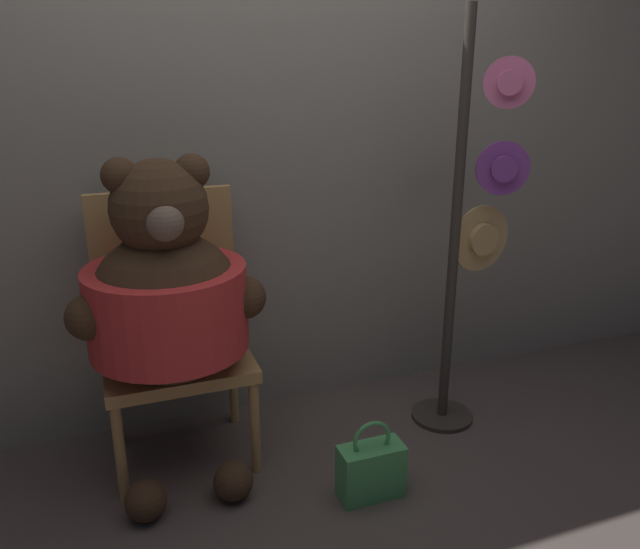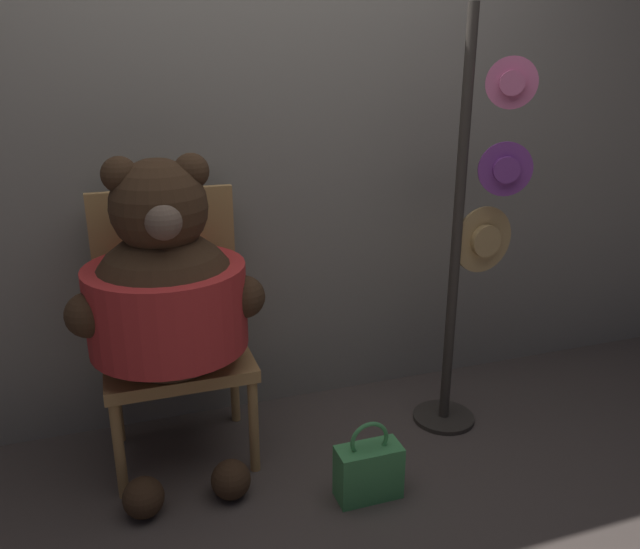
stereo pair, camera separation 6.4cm
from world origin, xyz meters
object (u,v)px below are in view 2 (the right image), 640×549
chair (173,322)px  handbag_on_ground (369,470)px  hat_display_rack (472,244)px  teddy_bear (167,297)px

chair → handbag_on_ground: 0.97m
chair → hat_display_rack: bearing=-10.0°
chair → hat_display_rack: hat_display_rack is taller
teddy_bear → handbag_on_ground: teddy_bear is taller
chair → handbag_on_ground: (0.63, -0.59, -0.45)m
chair → handbag_on_ground: size_ratio=3.39×
hat_display_rack → handbag_on_ground: bearing=-148.9°
chair → teddy_bear: 0.25m
hat_display_rack → handbag_on_ground: 1.02m
chair → teddy_bear: size_ratio=0.86×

